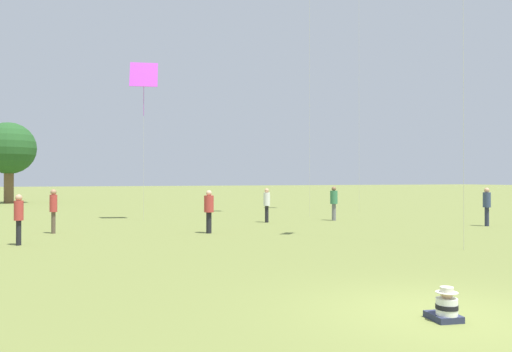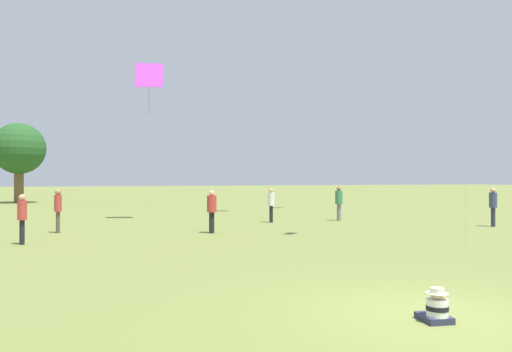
{
  "view_description": "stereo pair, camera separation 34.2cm",
  "coord_description": "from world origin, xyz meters",
  "px_view_note": "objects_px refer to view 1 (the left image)",
  "views": [
    {
      "loc": [
        -5.83,
        -6.34,
        2.2
      ],
      "look_at": [
        -0.06,
        7.76,
        2.29
      ],
      "focal_mm": 35.0,
      "sensor_mm": 36.0,
      "label": 1
    },
    {
      "loc": [
        -5.51,
        -6.46,
        2.2
      ],
      "look_at": [
        -0.06,
        7.76,
        2.29
      ],
      "focal_mm": 35.0,
      "sensor_mm": 36.0,
      "label": 2
    }
  ],
  "objects_px": {
    "person_standing_2": "(209,208)",
    "person_standing_3": "(487,203)",
    "seated_toddler": "(446,307)",
    "person_standing_0": "(19,214)",
    "distant_tree_0": "(9,149)",
    "person_standing_1": "(267,202)",
    "kite_5": "(144,76)",
    "person_standing_5": "(334,200)",
    "person_standing_4": "(53,206)"
  },
  "relations": [
    {
      "from": "person_standing_2",
      "to": "person_standing_3",
      "type": "xyz_separation_m",
      "value": [
        12.88,
        -1.98,
        0.04
      ]
    },
    {
      "from": "seated_toddler",
      "to": "person_standing_0",
      "type": "distance_m",
      "value": 13.94
    },
    {
      "from": "person_standing_0",
      "to": "distant_tree_0",
      "type": "relative_size",
      "value": 0.23
    },
    {
      "from": "person_standing_1",
      "to": "seated_toddler",
      "type": "bearing_deg",
      "value": 106.62
    },
    {
      "from": "seated_toddler",
      "to": "distant_tree_0",
      "type": "bearing_deg",
      "value": 111.83
    },
    {
      "from": "seated_toddler",
      "to": "person_standing_1",
      "type": "height_order",
      "value": "person_standing_1"
    },
    {
      "from": "seated_toddler",
      "to": "kite_5",
      "type": "relative_size",
      "value": 0.07
    },
    {
      "from": "person_standing_1",
      "to": "person_standing_2",
      "type": "height_order",
      "value": "person_standing_2"
    },
    {
      "from": "person_standing_1",
      "to": "person_standing_5",
      "type": "xyz_separation_m",
      "value": [
        3.75,
        -0.28,
        0.03
      ]
    },
    {
      "from": "person_standing_5",
      "to": "kite_5",
      "type": "distance_m",
      "value": 12.03
    },
    {
      "from": "seated_toddler",
      "to": "person_standing_2",
      "type": "distance_m",
      "value": 13.39
    },
    {
      "from": "person_standing_0",
      "to": "person_standing_2",
      "type": "distance_m",
      "value": 6.99
    },
    {
      "from": "person_standing_2",
      "to": "kite_5",
      "type": "height_order",
      "value": "kite_5"
    },
    {
      "from": "kite_5",
      "to": "distant_tree_0",
      "type": "relative_size",
      "value": 1.15
    },
    {
      "from": "person_standing_2",
      "to": "person_standing_3",
      "type": "relative_size",
      "value": 0.97
    },
    {
      "from": "person_standing_4",
      "to": "person_standing_5",
      "type": "distance_m",
      "value": 13.79
    },
    {
      "from": "seated_toddler",
      "to": "person_standing_1",
      "type": "relative_size",
      "value": 0.33
    },
    {
      "from": "person_standing_0",
      "to": "person_standing_4",
      "type": "height_order",
      "value": "person_standing_4"
    },
    {
      "from": "person_standing_5",
      "to": "person_standing_0",
      "type": "bearing_deg",
      "value": 171.44
    },
    {
      "from": "person_standing_2",
      "to": "person_standing_3",
      "type": "distance_m",
      "value": 13.03
    },
    {
      "from": "person_standing_4",
      "to": "distant_tree_0",
      "type": "distance_m",
      "value": 28.83
    },
    {
      "from": "person_standing_4",
      "to": "kite_5",
      "type": "bearing_deg",
      "value": -30.19
    },
    {
      "from": "person_standing_0",
      "to": "person_standing_5",
      "type": "height_order",
      "value": "person_standing_5"
    },
    {
      "from": "person_standing_4",
      "to": "person_standing_1",
      "type": "bearing_deg",
      "value": -70.49
    },
    {
      "from": "person_standing_3",
      "to": "person_standing_0",
      "type": "bearing_deg",
      "value": 62.32
    },
    {
      "from": "seated_toddler",
      "to": "person_standing_5",
      "type": "distance_m",
      "value": 18.69
    },
    {
      "from": "person_standing_1",
      "to": "person_standing_4",
      "type": "relative_size",
      "value": 0.97
    },
    {
      "from": "seated_toddler",
      "to": "person_standing_2",
      "type": "relative_size",
      "value": 0.33
    },
    {
      "from": "person_standing_5",
      "to": "kite_5",
      "type": "height_order",
      "value": "kite_5"
    },
    {
      "from": "person_standing_2",
      "to": "person_standing_4",
      "type": "distance_m",
      "value": 6.26
    },
    {
      "from": "kite_5",
      "to": "person_standing_2",
      "type": "bearing_deg",
      "value": -20.31
    },
    {
      "from": "person_standing_3",
      "to": "kite_5",
      "type": "bearing_deg",
      "value": 31.73
    },
    {
      "from": "person_standing_5",
      "to": "person_standing_3",
      "type": "bearing_deg",
      "value": -73.19
    },
    {
      "from": "person_standing_2",
      "to": "person_standing_5",
      "type": "relative_size",
      "value": 0.97
    },
    {
      "from": "person_standing_2",
      "to": "person_standing_3",
      "type": "bearing_deg",
      "value": 109.29
    },
    {
      "from": "kite_5",
      "to": "distant_tree_0",
      "type": "bearing_deg",
      "value": 168.05
    },
    {
      "from": "person_standing_0",
      "to": "person_standing_4",
      "type": "relative_size",
      "value": 0.95
    },
    {
      "from": "person_standing_3",
      "to": "person_standing_1",
      "type": "bearing_deg",
      "value": 31.58
    },
    {
      "from": "person_standing_0",
      "to": "person_standing_4",
      "type": "distance_m",
      "value": 3.6
    },
    {
      "from": "person_standing_0",
      "to": "seated_toddler",
      "type": "bearing_deg",
      "value": -22.42
    },
    {
      "from": "kite_5",
      "to": "person_standing_0",
      "type": "bearing_deg",
      "value": -64.25
    },
    {
      "from": "person_standing_0",
      "to": "kite_5",
      "type": "xyz_separation_m",
      "value": [
        5.51,
        8.43,
        6.61
      ]
    },
    {
      "from": "person_standing_0",
      "to": "kite_5",
      "type": "relative_size",
      "value": 0.2
    },
    {
      "from": "person_standing_5",
      "to": "kite_5",
      "type": "xyz_separation_m",
      "value": [
        -9.31,
        3.86,
        6.57
      ]
    },
    {
      "from": "person_standing_1",
      "to": "kite_5",
      "type": "xyz_separation_m",
      "value": [
        -5.56,
        3.58,
        6.6
      ]
    },
    {
      "from": "person_standing_0",
      "to": "person_standing_4",
      "type": "xyz_separation_m",
      "value": [
        1.07,
        3.43,
        0.07
      ]
    },
    {
      "from": "person_standing_0",
      "to": "person_standing_1",
      "type": "relative_size",
      "value": 0.98
    },
    {
      "from": "person_standing_5",
      "to": "distant_tree_0",
      "type": "bearing_deg",
      "value": 96.91
    },
    {
      "from": "person_standing_1",
      "to": "person_standing_5",
      "type": "bearing_deg",
      "value": -153.2
    },
    {
      "from": "seated_toddler",
      "to": "person_standing_1",
      "type": "bearing_deg",
      "value": 85.48
    }
  ]
}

